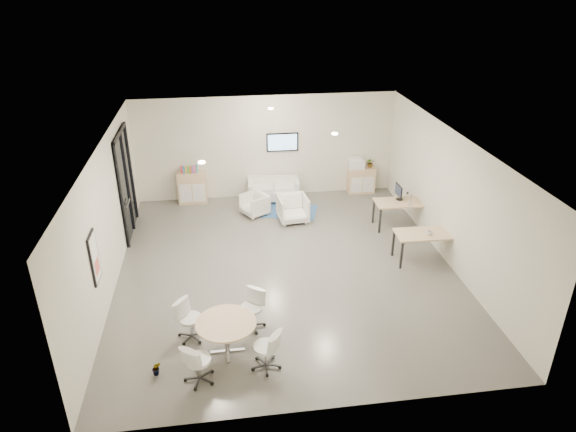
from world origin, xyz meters
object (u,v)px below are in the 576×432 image
Objects in this scene: loveseat at (274,190)px; round_table at (226,326)px; sideboard_right at (361,180)px; armchair_left at (255,204)px; desk_front at (425,236)px; armchair_right at (293,208)px; sideboard_left at (192,188)px; desk_rear at (401,204)px.

round_table reaches higher than loveseat.
sideboard_right is 1.21× the size of armchair_left.
armchair_right is at bearing 139.08° from desk_front.
sideboard_left is at bearing -178.88° from loveseat.
desk_rear is 1.87m from desk_front.
desk_front reaches higher than round_table.
loveseat is at bearing 76.35° from round_table.
armchair_left is 0.84× the size of armchair_right.
desk_rear is (5.81, -2.48, 0.19)m from sideboard_left.
armchair_left is at bearing 146.23° from armchair_right.
sideboard_left is at bearing 143.92° from armchair_right.
loveseat is at bearing 116.44° from armchair_left.
armchair_right is (2.88, -1.73, -0.07)m from sideboard_left.
loveseat is 1.11× the size of desk_rear.
desk_front is at bearing -37.03° from sideboard_left.
loveseat is 5.33m from desk_front.
sideboard_right is 3.73m from armchair_left.
armchair_right reaches higher than armchair_left.
sideboard_left reaches higher than armchair_left.
armchair_right is at bearing -31.04° from sideboard_left.
sideboard_left reaches higher than loveseat.
desk_rear reaches higher than armchair_left.
sideboard_left reaches higher than desk_front.
loveseat is (2.51, -0.15, -0.16)m from sideboard_left.
sideboard_right is 0.75× the size of round_table.
round_table is (-4.99, -4.62, -0.07)m from desk_rear.
round_table is (-2.06, -5.37, 0.19)m from armchair_right.
sideboard_right reaches higher than armchair_right.
desk_rear is at bearing -23.13° from sideboard_left.
loveseat is 7.16m from round_table.
sideboard_right is at bearing 30.15° from armchair_right.
loveseat is 1.63m from armchair_right.
armchair_left is (1.83, -1.16, -0.13)m from sideboard_left.
sideboard_right is (5.36, 0.02, -0.06)m from sideboard_left.
round_table is at bearing -135.35° from desk_rear.
desk_front is at bearing -89.47° from desk_rear.
armchair_right is 0.57× the size of desk_front.
armchair_left is (-0.68, -1.01, 0.03)m from loveseat.
loveseat is at bearing -176.66° from sideboard_right.
sideboard_left is 7.22m from desk_front.
armchair_right is 0.74× the size of round_table.
round_table is at bearing -99.12° from loveseat.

